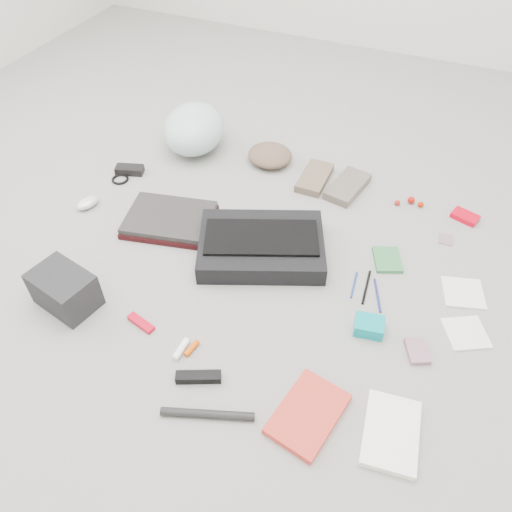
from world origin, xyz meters
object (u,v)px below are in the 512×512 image
at_px(messenger_bag, 261,246).
at_px(book_red, 308,414).
at_px(camera_bag, 65,290).
at_px(bike_helmet, 194,129).
at_px(accordion_wallet, 369,326).
at_px(laptop, 169,217).

bearing_deg(messenger_bag, book_red, -78.08).
distance_m(messenger_bag, camera_bag, 0.69).
relative_size(bike_helmet, camera_bag, 1.68).
bearing_deg(bike_helmet, accordion_wallet, -48.28).
height_order(bike_helmet, camera_bag, bike_helmet).
relative_size(camera_bag, accordion_wallet, 2.21).
xyz_separation_m(messenger_bag, book_red, (0.37, -0.54, -0.03)).
height_order(laptop, bike_helmet, bike_helmet).
relative_size(bike_helmet, accordion_wallet, 3.70).
xyz_separation_m(camera_bag, book_red, (0.87, -0.07, -0.05)).
xyz_separation_m(laptop, bike_helmet, (-0.16, 0.51, 0.07)).
relative_size(messenger_bag, bike_helmet, 1.33).
bearing_deg(book_red, bike_helmet, 142.47).
bearing_deg(accordion_wallet, bike_helmet, 135.33).
xyz_separation_m(laptop, book_red, (0.76, -0.55, -0.02)).
bearing_deg(book_red, laptop, 155.70).
distance_m(laptop, accordion_wallet, 0.87).
bearing_deg(laptop, bike_helmet, 95.02).
bearing_deg(laptop, messenger_bag, -13.37).
height_order(laptop, accordion_wallet, same).
relative_size(messenger_bag, book_red, 1.94).
bearing_deg(book_red, camera_bag, -173.09).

